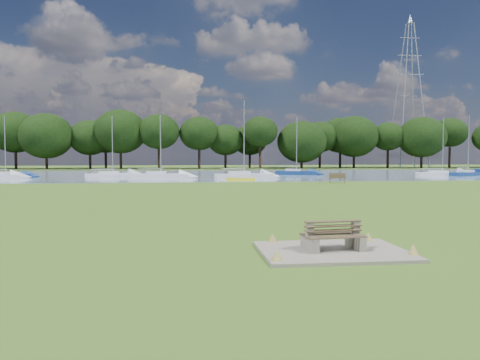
{
  "coord_description": "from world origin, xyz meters",
  "views": [
    {
      "loc": [
        -4.32,
        -27.01,
        2.83
      ],
      "look_at": [
        -1.23,
        -2.0,
        1.51
      ],
      "focal_mm": 35.0,
      "sensor_mm": 36.0,
      "label": 1
    }
  ],
  "objects": [
    {
      "name": "sailboat_1",
      "position": [
        -7.05,
        31.02,
        0.54
      ],
      "size": [
        6.84,
        1.97,
        7.73
      ],
      "rotation": [
        0.0,
        0.0,
        -0.01
      ],
      "color": "silver",
      "rests_on": "river"
    },
    {
      "name": "river",
      "position": [
        0.0,
        42.0,
        0.0
      ],
      "size": [
        220.0,
        40.0,
        0.1
      ],
      "primitive_type": "cube",
      "color": "slate",
      "rests_on": "ground"
    },
    {
      "name": "ground",
      "position": [
        0.0,
        0.0,
        0.0
      ],
      "size": [
        220.0,
        220.0,
        0.0
      ],
      "primitive_type": "plane",
      "color": "#566625"
    },
    {
      "name": "concrete_pad",
      "position": [
        0.0,
        -14.0,
        0.05
      ],
      "size": [
        4.2,
        3.2,
        0.1
      ],
      "primitive_type": "cube",
      "color": "gray",
      "rests_on": "ground"
    },
    {
      "name": "sailboat_3",
      "position": [
        12.01,
        39.1,
        0.57
      ],
      "size": [
        6.19,
        3.83,
        8.39
      ],
      "rotation": [
        0.0,
        0.0,
        -0.39
      ],
      "color": "navy",
      "rests_on": "river"
    },
    {
      "name": "pylon",
      "position": [
        44.6,
        70.0,
        20.43
      ],
      "size": [
        6.6,
        4.63,
        33.02
      ],
      "color": "#8D929B",
      "rests_on": "far_bank"
    },
    {
      "name": "sailboat_9",
      "position": [
        34.63,
        32.91,
        0.52
      ],
      "size": [
        6.2,
        4.05,
        8.33
      ],
      "rotation": [
        0.0,
        0.0,
        0.43
      ],
      "color": "navy",
      "rests_on": "river"
    },
    {
      "name": "tree_line",
      "position": [
        1.21,
        68.0,
        6.86
      ],
      "size": [
        145.92,
        9.5,
        11.5
      ],
      "color": "black",
      "rests_on": "far_bank"
    },
    {
      "name": "riverbank_bench",
      "position": [
        11.46,
        19.28,
        0.52
      ],
      "size": [
        1.74,
        1.09,
        1.03
      ],
      "rotation": [
        0.0,
        0.0,
        -0.38
      ],
      "color": "brown",
      "rests_on": "ground"
    },
    {
      "name": "sailboat_6",
      "position": [
        -13.41,
        35.28,
        0.48
      ],
      "size": [
        6.94,
        4.39,
        7.87
      ],
      "rotation": [
        0.0,
        0.0,
        0.41
      ],
      "color": "silver",
      "rests_on": "river"
    },
    {
      "name": "sailboat_8",
      "position": [
        3.07,
        29.57,
        0.56
      ],
      "size": [
        7.23,
        2.94,
        9.46
      ],
      "rotation": [
        0.0,
        0.0,
        0.14
      ],
      "color": "silver",
      "rests_on": "river"
    },
    {
      "name": "sailboat_5",
      "position": [
        31.46,
        33.93,
        0.45
      ],
      "size": [
        7.03,
        2.98,
        8.08
      ],
      "rotation": [
        0.0,
        0.0,
        -0.16
      ],
      "color": "silver",
      "rests_on": "river"
    },
    {
      "name": "kayak",
      "position": [
        2.07,
        24.0,
        0.21
      ],
      "size": [
        3.28,
        1.66,
        0.32
      ],
      "primitive_type": "cube",
      "rotation": [
        0.0,
        0.0,
        -0.3
      ],
      "color": "yellow",
      "rests_on": "river"
    },
    {
      "name": "sailboat_0",
      "position": [
        -26.24,
        34.17,
        0.5
      ],
      "size": [
        6.21,
        2.97,
        7.67
      ],
      "rotation": [
        0.0,
        0.0,
        0.22
      ],
      "color": "navy",
      "rests_on": "river"
    },
    {
      "name": "far_bank",
      "position": [
        0.0,
        72.0,
        0.0
      ],
      "size": [
        220.0,
        20.0,
        0.4
      ],
      "primitive_type": "cube",
      "color": "#4C6626",
      "rests_on": "ground"
    },
    {
      "name": "bench_pair",
      "position": [
        -0.0,
        -14.0,
        0.47
      ],
      "size": [
        1.79,
        1.16,
        0.92
      ],
      "rotation": [
        0.0,
        0.0,
        0.1
      ],
      "color": "gray",
      "rests_on": "concrete_pad"
    }
  ]
}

